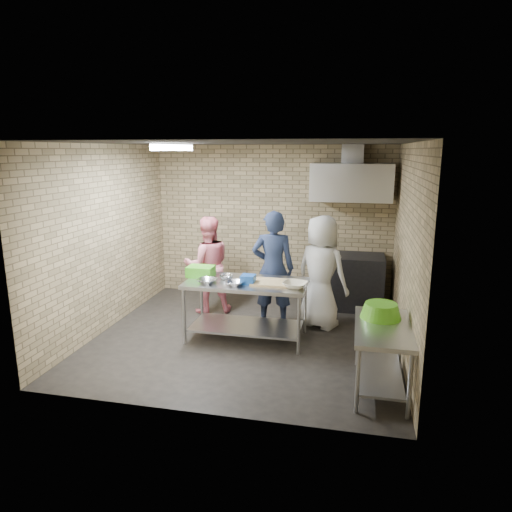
{
  "coord_description": "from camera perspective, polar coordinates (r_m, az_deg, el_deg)",
  "views": [
    {
      "loc": [
        1.46,
        -5.99,
        2.61
      ],
      "look_at": [
        0.1,
        0.2,
        1.15
      ],
      "focal_mm": 32.4,
      "sensor_mm": 36.0,
      "label": 1
    }
  ],
  "objects": [
    {
      "name": "man_navy",
      "position": [
        6.92,
        2.12,
        -1.56
      ],
      "size": [
        0.69,
        0.5,
        1.75
      ],
      "primitive_type": "imported",
      "rotation": [
        0.0,
        0.0,
        3.28
      ],
      "color": "#151C36",
      "rests_on": "floor"
    },
    {
      "name": "woman_pink",
      "position": [
        7.51,
        -5.99,
        -1.12
      ],
      "size": [
        0.95,
        0.87,
        1.58
      ],
      "primitive_type": "imported",
      "rotation": [
        0.0,
        0.0,
        3.59
      ],
      "color": "pink",
      "rests_on": "floor"
    },
    {
      "name": "bottle_red",
      "position": [
        7.9,
        12.06,
        8.48
      ],
      "size": [
        0.07,
        0.07,
        0.18
      ],
      "primitive_type": "cylinder",
      "color": "#B22619",
      "rests_on": "wall_shelf"
    },
    {
      "name": "stove",
      "position": [
        7.94,
        11.14,
        -3.07
      ],
      "size": [
        1.2,
        0.7,
        0.9
      ],
      "primitive_type": "cube",
      "color": "black",
      "rests_on": "floor"
    },
    {
      "name": "woman_white",
      "position": [
        6.9,
        8.07,
        -1.98
      ],
      "size": [
        0.98,
        0.85,
        1.69
      ],
      "primitive_type": "imported",
      "rotation": [
        0.0,
        0.0,
        2.67
      ],
      "color": "silver",
      "rests_on": "floor"
    },
    {
      "name": "prep_table",
      "position": [
        6.52,
        -1.2,
        -6.69
      ],
      "size": [
        1.67,
        0.84,
        0.84
      ],
      "primitive_type": "cube",
      "color": "#AEB0B5",
      "rests_on": "floor"
    },
    {
      "name": "mixing_bowl_c",
      "position": [
        6.2,
        -2.6,
        -3.39
      ],
      "size": [
        0.28,
        0.28,
        0.06
      ],
      "primitive_type": "imported",
      "rotation": [
        0.0,
        0.0,
        -0.19
      ],
      "color": "#B8BAC0",
      "rests_on": "prep_table"
    },
    {
      "name": "floor",
      "position": [
        6.69,
        -1.22,
        -9.98
      ],
      "size": [
        4.2,
        4.2,
        0.0
      ],
      "primitive_type": "plane",
      "color": "black",
      "rests_on": "ground"
    },
    {
      "name": "green_basin",
      "position": [
        5.45,
        15.16,
        -6.51
      ],
      "size": [
        0.46,
        0.46,
        0.17
      ],
      "primitive_type": null,
      "color": "#59C626",
      "rests_on": "side_counter"
    },
    {
      "name": "mixing_bowl_a",
      "position": [
        6.33,
        -6.06,
        -3.08
      ],
      "size": [
        0.31,
        0.31,
        0.06
      ],
      "primitive_type": "imported",
      "rotation": [
        0.0,
        0.0,
        -0.19
      ],
      "color": "#AEB2B5",
      "rests_on": "prep_table"
    },
    {
      "name": "bottle_green",
      "position": [
        7.91,
        14.98,
        8.22
      ],
      "size": [
        0.06,
        0.06,
        0.15
      ],
      "primitive_type": "cylinder",
      "color": "green",
      "rests_on": "wall_shelf"
    },
    {
      "name": "green_crate",
      "position": [
        6.67,
        -6.83,
        -1.89
      ],
      "size": [
        0.37,
        0.28,
        0.15
      ],
      "primitive_type": "cube",
      "color": "green",
      "rests_on": "prep_table"
    },
    {
      "name": "side_counter",
      "position": [
        5.39,
        15.2,
        -12.02
      ],
      "size": [
        0.6,
        1.2,
        0.75
      ],
      "primitive_type": "cube",
      "color": "silver",
      "rests_on": "floor"
    },
    {
      "name": "wall_shelf",
      "position": [
        7.91,
        13.84,
        7.59
      ],
      "size": [
        0.8,
        0.2,
        0.04
      ],
      "primitive_type": "cube",
      "color": "#3F2B19",
      "rests_on": "back_wall"
    },
    {
      "name": "range_hood",
      "position": [
        7.71,
        11.69,
        8.91
      ],
      "size": [
        1.3,
        0.6,
        0.6
      ],
      "primitive_type": "cube",
      "color": "silver",
      "rests_on": "back_wall"
    },
    {
      "name": "right_wall",
      "position": [
        6.15,
        18.09,
        0.51
      ],
      "size": [
        0.06,
        4.0,
        2.7
      ],
      "primitive_type": "cube",
      "color": "tan",
      "rests_on": "ground"
    },
    {
      "name": "left_wall",
      "position": [
        7.08,
        -18.04,
        2.08
      ],
      "size": [
        0.06,
        4.0,
        2.7
      ],
      "primitive_type": "cube",
      "color": "tan",
      "rests_on": "ground"
    },
    {
      "name": "ceiling",
      "position": [
        6.17,
        -1.35,
        13.81
      ],
      "size": [
        4.2,
        4.2,
        0.0
      ],
      "primitive_type": "plane",
      "rotation": [
        3.14,
        0.0,
        0.0
      ],
      "color": "black",
      "rests_on": "ground"
    },
    {
      "name": "fluorescent_fixture",
      "position": [
        6.48,
        -10.2,
        13.04
      ],
      "size": [
        0.1,
        1.25,
        0.08
      ],
      "primitive_type": "cube",
      "color": "white",
      "rests_on": "ceiling"
    },
    {
      "name": "cutting_board",
      "position": [
        6.3,
        1.84,
        -3.27
      ],
      "size": [
        0.51,
        0.39,
        0.03
      ],
      "primitive_type": "cube",
      "color": "#D6B37C",
      "rests_on": "prep_table"
    },
    {
      "name": "mixing_bowl_b",
      "position": [
        6.5,
        -3.69,
        -2.61
      ],
      "size": [
        0.23,
        0.23,
        0.06
      ],
      "primitive_type": "imported",
      "rotation": [
        0.0,
        0.0,
        -0.19
      ],
      "color": "#B7B9BE",
      "rests_on": "prep_table"
    },
    {
      "name": "front_wall",
      "position": [
        4.43,
        -7.41,
        -3.65
      ],
      "size": [
        4.2,
        0.06,
        2.7
      ],
      "primitive_type": "cube",
      "color": "tan",
      "rests_on": "ground"
    },
    {
      "name": "ceramic_bowl",
      "position": [
        6.11,
        4.85,
        -3.56
      ],
      "size": [
        0.38,
        0.38,
        0.08
      ],
      "primitive_type": "imported",
      "rotation": [
        0.0,
        0.0,
        -0.19
      ],
      "color": "beige",
      "rests_on": "prep_table"
    },
    {
      "name": "hood_duct",
      "position": [
        7.84,
        11.86,
        12.26
      ],
      "size": [
        0.35,
        0.3,
        0.3
      ],
      "primitive_type": "cube",
      "color": "#A5A8AD",
      "rests_on": "back_wall"
    },
    {
      "name": "back_wall",
      "position": [
        8.22,
        2.02,
        4.14
      ],
      "size": [
        4.2,
        0.06,
        2.7
      ],
      "primitive_type": "cube",
      "color": "tan",
      "rests_on": "ground"
    },
    {
      "name": "blue_tub",
      "position": [
        6.27,
        -0.99,
        -2.9
      ],
      "size": [
        0.19,
        0.19,
        0.12
      ],
      "primitive_type": "cube",
      "color": "#164DA9",
      "rests_on": "prep_table"
    }
  ]
}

